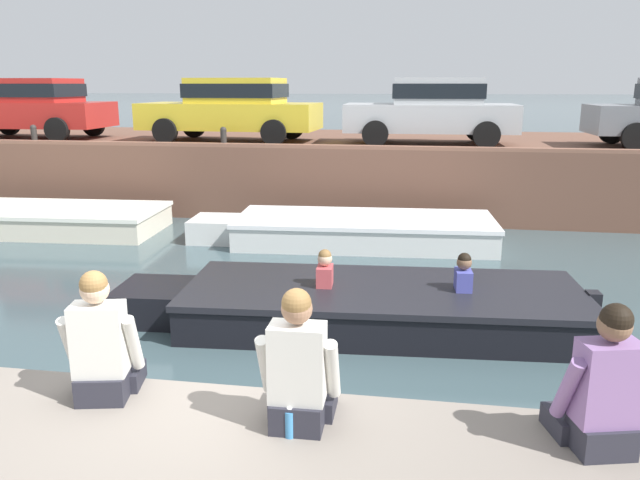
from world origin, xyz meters
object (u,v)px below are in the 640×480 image
at_px(car_centre_silver, 432,108).
at_px(mooring_bollard_mid, 224,136).
at_px(boat_moored_central_white, 352,230).
at_px(motorboat_passing, 364,305).
at_px(car_left_inner_yellow, 233,107).
at_px(boat_moored_west_cream, 19,219).
at_px(person_seated_middle, 602,393).
at_px(bottle_drink, 290,424).
at_px(car_leftmost_red, 31,106).
at_px(mooring_bollard_west, 34,133).
at_px(person_seated_left, 102,349).
at_px(person_seated_right, 299,373).

distance_m(car_centre_silver, mooring_bollard_mid, 4.95).
height_order(boat_moored_central_white, mooring_bollard_mid, mooring_bollard_mid).
distance_m(motorboat_passing, car_left_inner_yellow, 8.88).
distance_m(boat_moored_west_cream, mooring_bollard_mid, 4.79).
bearing_deg(person_seated_middle, boat_moored_central_white, 106.51).
bearing_deg(bottle_drink, car_leftmost_red, 128.60).
xyz_separation_m(mooring_bollard_west, person_seated_middle, (10.45, -10.28, -0.67)).
bearing_deg(boat_moored_central_white, motorboat_passing, -81.49).
height_order(motorboat_passing, person_seated_left, person_seated_left).
distance_m(motorboat_passing, mooring_bollard_mid, 7.57).
bearing_deg(person_seated_right, boat_moored_central_white, 93.92).
bearing_deg(car_leftmost_red, mooring_bollard_mid, -12.92).
distance_m(mooring_bollard_west, bottle_drink, 13.55).
height_order(boat_moored_west_cream, bottle_drink, bottle_drink).
relative_size(motorboat_passing, person_seated_left, 6.49).
bearing_deg(person_seated_left, mooring_bollard_west, 125.01).
bearing_deg(person_seated_right, car_leftmost_red, 129.08).
height_order(boat_moored_west_cream, boat_moored_central_white, boat_moored_central_white).
xyz_separation_m(boat_moored_west_cream, person_seated_right, (7.79, -8.26, 0.99)).
bearing_deg(person_seated_left, car_left_inner_yellow, 102.26).
distance_m(boat_moored_west_cream, car_leftmost_red, 4.35).
relative_size(car_left_inner_yellow, bottle_drink, 21.73).
xyz_separation_m(boat_moored_central_white, person_seated_left, (-0.89, -8.14, 0.98)).
xyz_separation_m(mooring_bollard_mid, person_seated_left, (2.34, -10.16, -0.67)).
distance_m(person_seated_right, bottle_drink, 0.32).
distance_m(car_left_inner_yellow, mooring_bollard_mid, 1.43).
bearing_deg(mooring_bollard_west, car_centre_silver, 7.73).
bearing_deg(boat_moored_west_cream, person_seated_left, -52.02).
bearing_deg(person_seated_middle, boat_moored_west_cream, 139.58).
height_order(boat_moored_west_cream, person_seated_middle, person_seated_middle).
bearing_deg(boat_moored_central_white, car_left_inner_yellow, 135.53).
distance_m(car_leftmost_red, bottle_drink, 15.13).
bearing_deg(boat_moored_west_cream, car_left_inner_yellow, 40.87).
height_order(car_centre_silver, mooring_bollard_west, car_centre_silver).
distance_m(boat_moored_west_cream, car_centre_silver, 9.63).
bearing_deg(person_seated_middle, car_left_inner_yellow, 116.71).
bearing_deg(person_seated_middle, person_seated_left, 177.94).
distance_m(car_centre_silver, person_seated_left, 11.77).
distance_m(car_left_inner_yellow, mooring_bollard_west, 4.84).
distance_m(car_leftmost_red, car_centre_silver, 10.37).
relative_size(motorboat_passing, bottle_drink, 30.71).
xyz_separation_m(boat_moored_central_white, mooring_bollard_mid, (-3.22, 2.02, 1.65)).
relative_size(person_seated_middle, bottle_drink, 4.73).
xyz_separation_m(person_seated_middle, bottle_drink, (-1.91, -0.19, -0.28)).
xyz_separation_m(motorboat_passing, car_leftmost_red, (-9.49, 7.59, 2.26)).
bearing_deg(motorboat_passing, car_centre_silver, 83.42).
bearing_deg(mooring_bollard_west, car_leftmost_red, 123.33).
height_order(boat_moored_central_white, mooring_bollard_west, mooring_bollard_west).
height_order(boat_moored_west_cream, person_seated_left, person_seated_left).
height_order(mooring_bollard_mid, person_seated_middle, mooring_bollard_mid).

